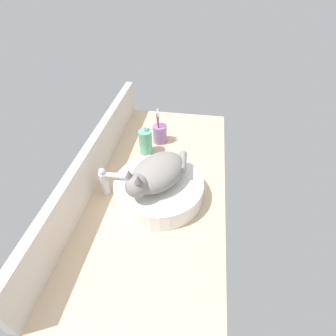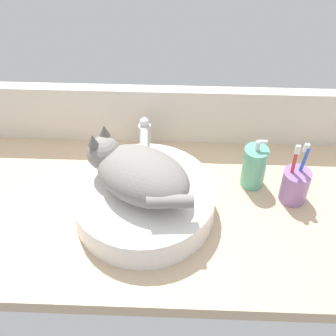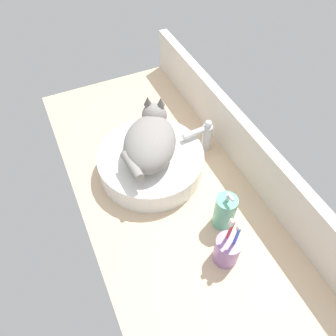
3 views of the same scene
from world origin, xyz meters
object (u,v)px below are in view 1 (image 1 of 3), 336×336
Objects in this scene: cat at (156,173)px; toothbrush_cup at (160,133)px; faucet at (107,180)px; soap_dispenser at (146,142)px; sink_basin at (159,189)px.

cat is 1.62× the size of toothbrush_cup.
toothbrush_cup is at bearing -20.06° from faucet.
soap_dispenser is 0.85× the size of toothbrush_cup.
toothbrush_cup is (39.57, 6.71, 0.98)cm from sink_basin.
faucet is 0.73× the size of toothbrush_cup.
toothbrush_cup is (40.91, -14.93, -2.19)cm from faucet.
faucet is 31.97cm from soap_dispenser.
soap_dispenser is (30.46, -9.68, -0.94)cm from faucet.
sink_basin is 2.69× the size of faucet.
faucet is at bearing 93.53° from sink_basin.
cat is 42.19cm from toothbrush_cup.
cat is (-1.21, 0.63, 9.89)cm from sink_basin.
soap_dispenser is at bearing 153.29° from toothbrush_cup.
faucet is at bearing 159.94° from toothbrush_cup.
cat reaches higher than sink_basin.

